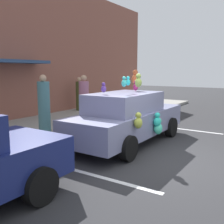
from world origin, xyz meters
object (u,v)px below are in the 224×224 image
Objects in this scene: pedestrian_walking_past at (84,100)px; pedestrian_by_lamp at (79,95)px; plush_covered_car at (128,117)px; pedestrian_near_shopfront at (44,106)px; teddy_bear_on_sidewalk at (115,108)px.

pedestrian_walking_past reaches higher than pedestrian_by_lamp.
pedestrian_walking_past is at bearing -136.01° from pedestrian_by_lamp.
pedestrian_walking_past is at bearing 63.43° from plush_covered_car.
pedestrian_walking_past is (2.32, 0.23, -0.02)m from pedestrian_near_shopfront.
pedestrian_by_lamp is at bearing 54.01° from plush_covered_car.
pedestrian_near_shopfront is 2.33m from pedestrian_walking_past.
plush_covered_car is at bearing -116.57° from pedestrian_walking_past.
teddy_bear_on_sidewalk is 4.14m from pedestrian_near_shopfront.
pedestrian_by_lamp is at bearing 80.91° from teddy_bear_on_sidewalk.
pedestrian_by_lamp is (0.39, 2.44, 0.45)m from teddy_bear_on_sidewalk.
teddy_bear_on_sidewalk is (3.23, 2.54, -0.31)m from plush_covered_car.
plush_covered_car is 6.30× the size of teddy_bear_on_sidewalk.
pedestrian_walking_past is at bearing 169.25° from teddy_bear_on_sidewalk.
plush_covered_car is at bearing -71.64° from pedestrian_near_shopfront.
plush_covered_car is 4.12m from teddy_bear_on_sidewalk.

